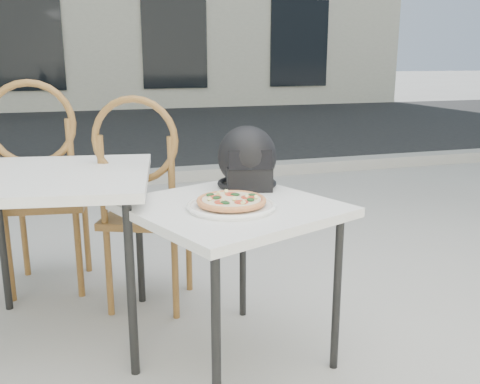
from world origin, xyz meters
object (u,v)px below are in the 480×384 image
object	(u,v)px
cafe_table_main	(232,219)
pizza	(231,200)
helmet	(247,160)
cafe_table_side	(52,189)
cafe_chair_side	(41,178)
cafe_chair_main	(143,194)
plate	(231,206)

from	to	relation	value
cafe_table_main	pizza	xyz separation A→B (m)	(-0.02, -0.06, 0.10)
helmet	cafe_table_side	bearing A→B (deg)	-179.99
cafe_table_side	cafe_chair_side	size ratio (longest dim) A/B	0.82
cafe_chair_side	cafe_chair_main	bearing A→B (deg)	150.91
cafe_chair_main	cafe_chair_side	world-z (taller)	cafe_chair_side
pizza	cafe_table_main	bearing A→B (deg)	72.92
plate	helmet	xyz separation A→B (m)	(0.17, 0.32, 0.11)
cafe_table_main	pizza	size ratio (longest dim) A/B	2.98
cafe_chair_side	cafe_table_main	bearing A→B (deg)	135.97
plate	helmet	world-z (taller)	helmet
pizza	cafe_chair_main	xyz separation A→B (m)	(-0.25, 0.67, -0.12)
helmet	cafe_chair_side	distance (m)	1.17
helmet	plate	bearing A→B (deg)	-106.48
pizza	cafe_chair_side	world-z (taller)	cafe_chair_side
plate	pizza	world-z (taller)	pizza
plate	pizza	size ratio (longest dim) A/B	1.39
plate	cafe_chair_side	distance (m)	1.28
helmet	pizza	bearing A→B (deg)	-106.48
pizza	cafe_chair_side	bearing A→B (deg)	125.48
plate	cafe_chair_side	world-z (taller)	cafe_chair_side
cafe_table_main	cafe_chair_side	xyz separation A→B (m)	(-0.76, 0.98, 0.01)
plate	cafe_table_side	size ratio (longest dim) A/B	0.47
plate	cafe_chair_main	bearing A→B (deg)	110.66
cafe_table_main	helmet	world-z (taller)	helmet
cafe_table_main	plate	distance (m)	0.10
cafe_table_side	cafe_chair_side	distance (m)	0.56
cafe_table_main	cafe_table_side	xyz separation A→B (m)	(-0.68, 0.42, 0.08)
cafe_chair_main	helmet	bearing A→B (deg)	163.67
cafe_table_main	helmet	size ratio (longest dim) A/B	2.95
helmet	cafe_table_side	size ratio (longest dim) A/B	0.34
plate	cafe_chair_side	bearing A→B (deg)	125.47
pizza	cafe_chair_main	distance (m)	0.73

